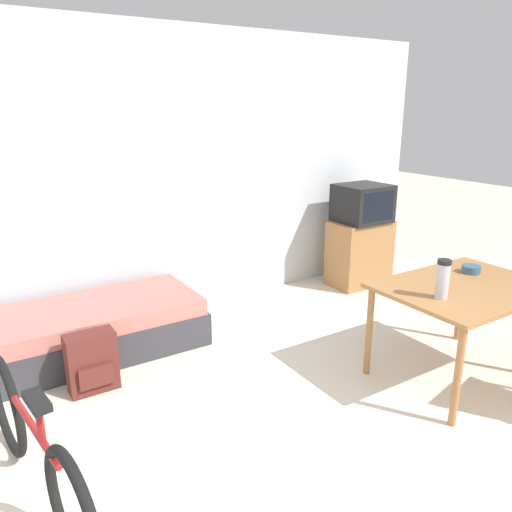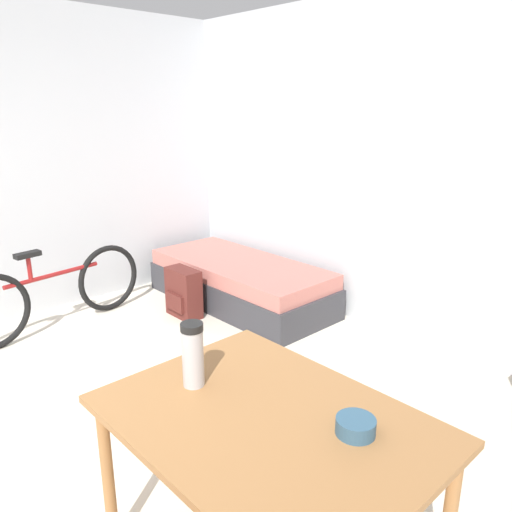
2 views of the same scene
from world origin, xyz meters
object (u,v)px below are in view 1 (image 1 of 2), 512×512
(backpack, at_px, (92,362))
(mate_bowl, at_px, (471,269))
(tv, at_px, (360,236))
(bicycle, at_px, (35,450))
(dining_table, at_px, (465,296))
(thermos_flask, at_px, (443,277))
(daybed, at_px, (86,330))

(backpack, bearing_deg, mate_bowl, -22.75)
(mate_bowl, height_order, backpack, mate_bowl)
(tv, bearing_deg, bicycle, -157.06)
(dining_table, bearing_deg, mate_bowl, 29.37)
(bicycle, relative_size, thermos_flask, 6.11)
(thermos_flask, distance_m, mate_bowl, 0.69)
(tv, distance_m, thermos_flask, 2.32)
(dining_table, height_order, mate_bowl, mate_bowl)
(tv, bearing_deg, daybed, -179.20)
(bicycle, relative_size, backpack, 3.75)
(dining_table, height_order, thermos_flask, thermos_flask)
(tv, xyz_separation_m, backpack, (-3.20, -0.63, -0.35))
(bicycle, xyz_separation_m, thermos_flask, (2.56, -0.40, 0.56))
(tv, distance_m, dining_table, 2.07)
(tv, relative_size, bicycle, 0.69)
(daybed, xyz_separation_m, tv, (3.09, 0.04, 0.36))
(bicycle, relative_size, mate_bowl, 11.85)
(bicycle, distance_m, thermos_flask, 2.65)
(dining_table, relative_size, bicycle, 0.73)
(bicycle, xyz_separation_m, mate_bowl, (3.20, -0.18, 0.44))
(tv, height_order, mate_bowl, tv)
(daybed, xyz_separation_m, thermos_flask, (1.92, -1.93, 0.68))
(dining_table, xyz_separation_m, backpack, (-2.39, 1.28, -0.44))
(daybed, distance_m, bicycle, 1.66)
(daybed, height_order, thermos_flask, thermos_flask)
(tv, bearing_deg, thermos_flask, -120.58)
(bicycle, height_order, backpack, bicycle)
(daybed, bearing_deg, bicycle, -112.51)
(daybed, relative_size, tv, 1.64)
(mate_bowl, relative_size, backpack, 0.32)
(daybed, relative_size, backpack, 4.26)
(tv, relative_size, mate_bowl, 8.18)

